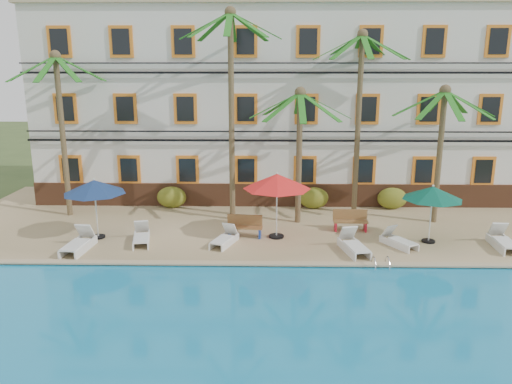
{
  "coord_description": "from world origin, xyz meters",
  "views": [
    {
      "loc": [
        -0.5,
        -17.96,
        7.27
      ],
      "look_at": [
        -0.92,
        3.0,
        2.0
      ],
      "focal_mm": 35.0,
      "sensor_mm": 36.0,
      "label": 1
    }
  ],
  "objects_px": {
    "palm_b": "(231,90)",
    "lounger_d": "(354,245)",
    "palm_a": "(60,111)",
    "umbrella_red": "(277,182)",
    "lounger_e": "(398,240)",
    "lounger_f": "(503,241)",
    "umbrella_green": "(433,193)",
    "bench_left": "(245,226)",
    "bench_right": "(350,220)",
    "lounger_a": "(79,243)",
    "palm_d": "(359,99)",
    "palm_c": "(299,135)",
    "lounger_c": "(225,238)",
    "lounger_b": "(141,237)",
    "pool_ladder": "(380,266)",
    "palm_e": "(441,133)",
    "umbrella_blue": "(94,187)"
  },
  "relations": [
    {
      "from": "umbrella_red",
      "to": "lounger_b",
      "type": "distance_m",
      "value": 6.01
    },
    {
      "from": "umbrella_blue",
      "to": "lounger_e",
      "type": "bearing_deg",
      "value": -3.62
    },
    {
      "from": "umbrella_blue",
      "to": "umbrella_red",
      "type": "relative_size",
      "value": 0.91
    },
    {
      "from": "palm_a",
      "to": "umbrella_red",
      "type": "distance_m",
      "value": 10.81
    },
    {
      "from": "umbrella_red",
      "to": "lounger_c",
      "type": "distance_m",
      "value": 3.17
    },
    {
      "from": "palm_d",
      "to": "bench_left",
      "type": "distance_m",
      "value": 8.19
    },
    {
      "from": "palm_a",
      "to": "lounger_a",
      "type": "distance_m",
      "value": 7.11
    },
    {
      "from": "umbrella_blue",
      "to": "lounger_c",
      "type": "distance_m",
      "value": 5.8
    },
    {
      "from": "palm_d",
      "to": "palm_a",
      "type": "bearing_deg",
      "value": -177.35
    },
    {
      "from": "umbrella_blue",
      "to": "pool_ladder",
      "type": "bearing_deg",
      "value": -14.44
    },
    {
      "from": "umbrella_green",
      "to": "lounger_d",
      "type": "distance_m",
      "value": 3.94
    },
    {
      "from": "umbrella_green",
      "to": "lounger_d",
      "type": "relative_size",
      "value": 1.2
    },
    {
      "from": "palm_e",
      "to": "bench_right",
      "type": "distance_m",
      "value": 5.68
    },
    {
      "from": "umbrella_red",
      "to": "lounger_f",
      "type": "height_order",
      "value": "umbrella_red"
    },
    {
      "from": "palm_b",
      "to": "lounger_d",
      "type": "xyz_separation_m",
      "value": [
        4.99,
        -4.26,
        -5.73
      ]
    },
    {
      "from": "lounger_d",
      "to": "lounger_f",
      "type": "xyz_separation_m",
      "value": [
        6.04,
        0.58,
        0.0
      ]
    },
    {
      "from": "lounger_b",
      "to": "bench_left",
      "type": "bearing_deg",
      "value": 11.92
    },
    {
      "from": "palm_a",
      "to": "lounger_c",
      "type": "height_order",
      "value": "palm_a"
    },
    {
      "from": "lounger_d",
      "to": "lounger_e",
      "type": "xyz_separation_m",
      "value": [
        1.92,
        0.7,
        -0.05
      ]
    },
    {
      "from": "pool_ladder",
      "to": "bench_right",
      "type": "bearing_deg",
      "value": 96.14
    },
    {
      "from": "umbrella_green",
      "to": "bench_left",
      "type": "relative_size",
      "value": 1.59
    },
    {
      "from": "lounger_a",
      "to": "lounger_e",
      "type": "height_order",
      "value": "lounger_a"
    },
    {
      "from": "palm_a",
      "to": "palm_d",
      "type": "xyz_separation_m",
      "value": [
        13.94,
        0.65,
        0.54
      ]
    },
    {
      "from": "lounger_f",
      "to": "bench_left",
      "type": "distance_m",
      "value": 10.41
    },
    {
      "from": "umbrella_green",
      "to": "umbrella_red",
      "type": "bearing_deg",
      "value": 175.73
    },
    {
      "from": "palm_d",
      "to": "lounger_a",
      "type": "relative_size",
      "value": 4.29
    },
    {
      "from": "umbrella_red",
      "to": "lounger_b",
      "type": "xyz_separation_m",
      "value": [
        -5.55,
        -0.8,
        -2.15
      ]
    },
    {
      "from": "lounger_b",
      "to": "pool_ladder",
      "type": "xyz_separation_m",
      "value": [
        9.26,
        -2.29,
        -0.27
      ]
    },
    {
      "from": "palm_d",
      "to": "palm_e",
      "type": "relative_size",
      "value": 1.39
    },
    {
      "from": "umbrella_red",
      "to": "umbrella_green",
      "type": "relative_size",
      "value": 1.17
    },
    {
      "from": "lounger_e",
      "to": "lounger_f",
      "type": "bearing_deg",
      "value": -1.66
    },
    {
      "from": "lounger_b",
      "to": "lounger_c",
      "type": "bearing_deg",
      "value": -1.91
    },
    {
      "from": "palm_d",
      "to": "lounger_e",
      "type": "xyz_separation_m",
      "value": [
        0.97,
        -4.75,
        -5.3
      ]
    },
    {
      "from": "lounger_b",
      "to": "bench_right",
      "type": "relative_size",
      "value": 1.23
    },
    {
      "from": "umbrella_green",
      "to": "lounger_c",
      "type": "xyz_separation_m",
      "value": [
        -8.39,
        -0.45,
        -1.82
      ]
    },
    {
      "from": "palm_e",
      "to": "lounger_c",
      "type": "bearing_deg",
      "value": -161.03
    },
    {
      "from": "lounger_c",
      "to": "lounger_d",
      "type": "distance_m",
      "value": 5.15
    },
    {
      "from": "palm_b",
      "to": "palm_c",
      "type": "height_order",
      "value": "palm_b"
    },
    {
      "from": "palm_e",
      "to": "lounger_c",
      "type": "distance_m",
      "value": 10.78
    },
    {
      "from": "palm_b",
      "to": "lounger_e",
      "type": "bearing_deg",
      "value": -27.27
    },
    {
      "from": "umbrella_green",
      "to": "lounger_e",
      "type": "relative_size",
      "value": 1.43
    },
    {
      "from": "lounger_c",
      "to": "umbrella_red",
      "type": "bearing_deg",
      "value": 23.38
    },
    {
      "from": "palm_a",
      "to": "palm_c",
      "type": "height_order",
      "value": "palm_a"
    },
    {
      "from": "lounger_a",
      "to": "pool_ladder",
      "type": "height_order",
      "value": "lounger_a"
    },
    {
      "from": "bench_right",
      "to": "lounger_a",
      "type": "bearing_deg",
      "value": -166.2
    },
    {
      "from": "lounger_a",
      "to": "lounger_f",
      "type": "height_order",
      "value": "lounger_a"
    },
    {
      "from": "palm_c",
      "to": "palm_d",
      "type": "height_order",
      "value": "palm_d"
    },
    {
      "from": "palm_a",
      "to": "lounger_e",
      "type": "relative_size",
      "value": 4.56
    },
    {
      "from": "lounger_a",
      "to": "lounger_c",
      "type": "distance_m",
      "value": 5.73
    },
    {
      "from": "palm_d",
      "to": "umbrella_blue",
      "type": "relative_size",
      "value": 3.37
    }
  ]
}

